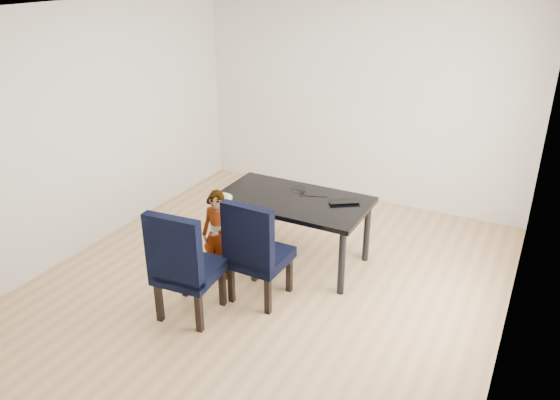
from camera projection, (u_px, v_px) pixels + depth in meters
The scene contains 14 objects.
floor at pixel (271, 282), 5.69m from camera, with size 4.50×5.00×0.01m, color tan.
ceiling at pixel (269, 7), 4.58m from camera, with size 4.50×5.00×0.01m, color white.
wall_back at pixel (361, 102), 7.16m from camera, with size 4.50×0.01×2.70m, color white.
wall_front at pixel (61, 293), 3.11m from camera, with size 4.50×0.01×2.70m, color white.
wall_left at pixel (93, 128), 6.08m from camera, with size 0.01×5.00×2.70m, color white.
wall_right at pixel (528, 206), 4.18m from camera, with size 0.01×5.00×2.70m, color white.
dining_table at pixel (293, 230), 5.94m from camera, with size 1.60×0.90×0.75m, color black.
chair_left at pixel (189, 262), 4.97m from camera, with size 0.53×0.55×1.11m, color black.
chair_right at pixel (260, 249), 5.22m from camera, with size 0.52×0.54×1.08m, color black.
child at pixel (218, 235), 5.59m from camera, with size 0.35×0.23×0.97m, color orange.
plate at pixel (221, 198), 5.78m from camera, with size 0.24×0.24×0.01m, color silver.
sandwich at pixel (222, 195), 5.77m from camera, with size 0.13×0.06×0.05m, color gold.
laptop at pixel (343, 200), 5.71m from camera, with size 0.32×0.21×0.03m, color black.
cable_tangle at pixel (297, 194), 5.89m from camera, with size 0.15×0.15×0.01m, color black.
Camera 1 is at (2.31, -4.25, 3.10)m, focal length 35.00 mm.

